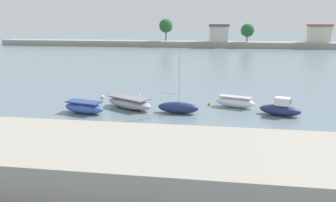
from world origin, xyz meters
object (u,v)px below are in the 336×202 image
(moored_boat_0, at_px, (84,107))
(mooring_buoy_4, at_px, (103,97))
(moored_boat_2, at_px, (178,107))
(moored_boat_3, at_px, (235,102))
(moored_boat_4, at_px, (280,109))
(mooring_buoy_1, at_px, (209,104))
(mooring_buoy_3, at_px, (139,95))
(moored_boat_1, at_px, (129,103))

(moored_boat_0, distance_m, mooring_buoy_4, 5.59)
(moored_boat_0, height_order, mooring_buoy_4, moored_boat_0)
(moored_boat_2, xyz_separation_m, moored_boat_3, (5.36, 2.89, -0.03))
(moored_boat_0, relative_size, moored_boat_4, 1.12)
(mooring_buoy_1, distance_m, mooring_buoy_3, 8.34)
(moored_boat_1, xyz_separation_m, mooring_buoy_3, (-0.15, 4.89, -0.41))
(moored_boat_4, height_order, mooring_buoy_3, moored_boat_4)
(mooring_buoy_3, bearing_deg, moored_boat_1, -88.30)
(moored_boat_0, xyz_separation_m, mooring_buoy_4, (-0.16, 5.57, -0.35))
(moored_boat_1, relative_size, moored_boat_4, 1.43)
(moored_boat_4, bearing_deg, moored_boat_2, -158.73)
(moored_boat_3, relative_size, mooring_buoy_4, 10.43)
(mooring_buoy_1, xyz_separation_m, mooring_buoy_3, (-7.90, 2.68, -0.01))
(mooring_buoy_1, bearing_deg, mooring_buoy_4, 174.10)
(moored_boat_1, bearing_deg, moored_boat_2, 17.11)
(moored_boat_2, bearing_deg, moored_boat_1, 174.06)
(mooring_buoy_1, bearing_deg, moored_boat_1, -164.09)
(moored_boat_0, xyz_separation_m, moored_boat_3, (14.04, 4.08, -0.01))
(moored_boat_2, bearing_deg, moored_boat_3, 33.51)
(moored_boat_3, xyz_separation_m, mooring_buoy_3, (-10.43, 2.97, -0.39))
(mooring_buoy_3, bearing_deg, mooring_buoy_4, -158.58)
(moored_boat_1, height_order, moored_boat_2, moored_boat_2)
(moored_boat_3, bearing_deg, moored_boat_1, -152.67)
(moored_boat_1, relative_size, mooring_buoy_3, 18.77)
(moored_boat_2, height_order, mooring_buoy_4, moored_boat_2)
(moored_boat_4, bearing_deg, mooring_buoy_1, 175.96)
(moored_boat_0, distance_m, moored_boat_3, 14.62)
(moored_boat_2, bearing_deg, moored_boat_0, -167.02)
(moored_boat_2, relative_size, mooring_buoy_1, 18.10)
(mooring_buoy_4, bearing_deg, moored_boat_2, -26.36)
(moored_boat_1, relative_size, moored_boat_3, 1.37)
(mooring_buoy_3, bearing_deg, mooring_buoy_1, -18.77)
(moored_boat_0, bearing_deg, moored_boat_4, 18.81)
(mooring_buoy_1, bearing_deg, moored_boat_3, -6.44)
(moored_boat_3, bearing_deg, mooring_buoy_4, -169.26)
(moored_boat_3, bearing_deg, moored_boat_4, -12.82)
(moored_boat_2, bearing_deg, moored_boat_4, 9.21)
(mooring_buoy_1, relative_size, mooring_buoy_3, 1.09)
(moored_boat_4, distance_m, mooring_buoy_1, 6.96)
(moored_boat_4, relative_size, mooring_buoy_1, 12.02)
(moored_boat_1, bearing_deg, moored_boat_0, -121.86)
(moored_boat_2, relative_size, mooring_buoy_4, 15.03)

